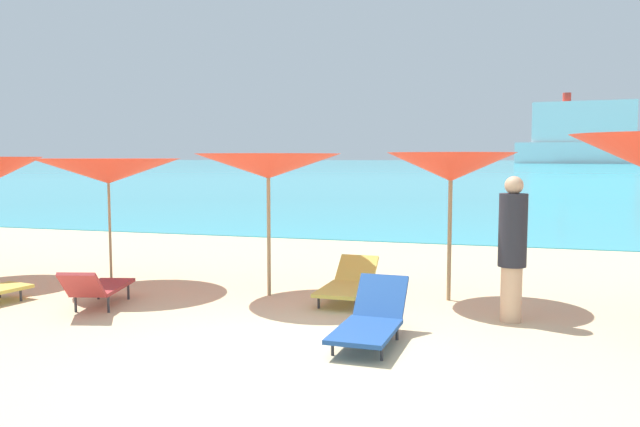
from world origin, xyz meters
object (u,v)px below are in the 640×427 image
(umbrella_3, at_px, (108,171))
(lounge_chair_5, at_px, (348,283))
(beachgoer_0, at_px, (512,245))
(lounge_chair_9, at_px, (98,287))
(cruise_ship, at_px, (583,136))
(umbrella_5, at_px, (451,167))
(umbrella_4, at_px, (268,166))
(lounge_chair_11, at_px, (371,319))

(umbrella_3, relative_size, lounge_chair_5, 1.51)
(beachgoer_0, bearing_deg, lounge_chair_9, -2.45)
(cruise_ship, bearing_deg, umbrella_5, -90.30)
(lounge_chair_5, bearing_deg, lounge_chair_9, -154.60)
(umbrella_3, bearing_deg, beachgoer_0, -4.50)
(lounge_chair_5, height_order, beachgoer_0, beachgoer_0)
(umbrella_4, height_order, umbrella_5, umbrella_5)
(lounge_chair_5, height_order, cruise_ship, cruise_ship)
(lounge_chair_9, relative_size, lounge_chair_11, 1.03)
(umbrella_3, height_order, lounge_chair_11, umbrella_3)
(umbrella_3, distance_m, umbrella_4, 2.73)
(umbrella_3, distance_m, lounge_chair_9, 2.24)
(lounge_chair_9, relative_size, cruise_ship, 0.04)
(umbrella_3, relative_size, lounge_chair_9, 1.44)
(umbrella_5, bearing_deg, lounge_chair_11, -105.14)
(umbrella_5, height_order, lounge_chair_5, umbrella_5)
(umbrella_3, height_order, lounge_chair_5, umbrella_3)
(lounge_chair_11, distance_m, cruise_ship, 222.91)
(lounge_chair_9, xyz_separation_m, lounge_chair_11, (3.96, -0.50, -0.04))
(lounge_chair_9, bearing_deg, umbrella_5, -171.88)
(lounge_chair_5, xyz_separation_m, lounge_chair_11, (0.75, -1.94, 0.00))
(lounge_chair_9, bearing_deg, cruise_ship, -111.75)
(beachgoer_0, height_order, cruise_ship, cruise_ship)
(lounge_chair_11, height_order, beachgoer_0, beachgoer_0)
(lounge_chair_11, relative_size, cruise_ship, 0.04)
(beachgoer_0, bearing_deg, umbrella_4, -20.89)
(umbrella_3, distance_m, beachgoer_0, 6.33)
(lounge_chair_9, bearing_deg, umbrella_4, -157.66)
(lounge_chair_5, bearing_deg, lounge_chair_11, -67.51)
(umbrella_3, distance_m, lounge_chair_11, 5.34)
(umbrella_4, distance_m, lounge_chair_11, 3.27)
(lounge_chair_9, bearing_deg, beachgoer_0, 175.05)
(lounge_chair_11, bearing_deg, umbrella_4, 137.38)
(lounge_chair_5, distance_m, lounge_chair_11, 2.08)
(beachgoer_0, bearing_deg, cruise_ship, -107.88)
(lounge_chair_5, height_order, lounge_chair_11, lounge_chair_11)
(umbrella_4, bearing_deg, beachgoer_0, -9.03)
(lounge_chair_11, bearing_deg, beachgoer_0, 44.81)
(beachgoer_0, bearing_deg, umbrella_3, -16.36)
(lounge_chair_9, bearing_deg, lounge_chair_5, -170.25)
(umbrella_4, distance_m, umbrella_5, 2.68)
(umbrella_4, bearing_deg, lounge_chair_11, -44.64)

